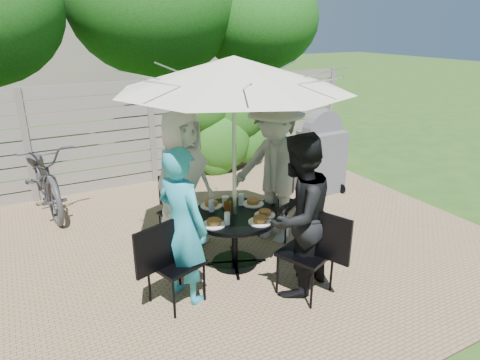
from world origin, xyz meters
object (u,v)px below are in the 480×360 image
chair_front (306,269)px  plate_left (214,223)px  glass_back (212,206)px  syrup_jug (228,208)px  chair_back (178,224)px  glass_left (227,219)px  plate_extra (265,214)px  person_left (182,226)px  glass_right (241,199)px  bbq_grill (321,156)px  chair_left (175,279)px  plate_back (211,204)px  umbrella (234,73)px  patio_table (235,230)px  chair_right (279,216)px  person_right (275,171)px  person_back (183,180)px  plate_front (260,220)px  bicycle (43,175)px  person_front (298,216)px  coffee_cup (225,202)px  plate_right (253,202)px

chair_front → plate_left: (-0.72, 0.74, 0.39)m
glass_back → syrup_jug: (0.13, -0.17, 0.01)m
chair_back → glass_left: chair_back is taller
plate_extra → glass_back: glass_back is taller
chair_back → glass_back: size_ratio=5.90×
chair_back → person_left: bearing=-33.2°
glass_left → glass_right: bearing=45.7°
bbq_grill → person_left: bearing=-152.9°
chair_left → plate_back: bearing=25.1°
chair_left → glass_left: chair_left is taller
umbrella → bbq_grill: size_ratio=2.33×
chair_front → plate_extra: size_ratio=4.17×
chair_left → glass_right: size_ratio=6.85×
patio_table → person_left: (-0.76, -0.33, 0.37)m
chair_right → glass_back: 1.19m
person_right → person_back: bearing=-135.0°
chair_back → syrup_jug: same height
chair_front → plate_left: size_ratio=3.85×
chair_right → glass_right: 0.84m
plate_front → plate_extra: size_ratio=1.08×
chair_back → bicycle: bicycle is taller
person_back → chair_left: size_ratio=1.87×
umbrella → glass_left: size_ratio=23.57×
person_back → plate_front: 1.21m
person_front → glass_back: 1.10m
glass_left → glass_right: (0.39, 0.40, 0.00)m
person_back → plate_front: person_back is taller
chair_right → umbrella: bearing=-7.4°
syrup_jug → chair_left: bearing=-153.2°
chair_left → bicycle: size_ratio=0.45×
chair_back → plate_front: chair_back is taller
patio_table → bicycle: (-1.81, 2.85, 0.09)m
plate_left → chair_back: bearing=93.1°
chair_left → glass_back: chair_left is taller
person_back → syrup_jug: bearing=-94.4°
plate_extra → syrup_jug: bearing=148.1°
patio_table → person_front: 0.93m
chair_front → plate_back: bearing=1.0°
chair_front → chair_right: bearing=-43.9°
syrup_jug → person_left: bearing=-152.6°
person_right → glass_right: (-0.56, -0.13, -0.23)m
person_front → coffee_cup: bearing=-95.4°
umbrella → bbq_grill: umbrella is taller
chair_back → person_left: 1.40m
glass_right → coffee_cup: 0.20m
plate_front → plate_right: (0.19, 0.47, 0.00)m
patio_table → umbrella: size_ratio=0.40×
person_back → syrup_jug: (0.26, -0.74, -0.15)m
patio_table → coffee_cup: coffee_cup is taller
patio_table → syrup_jug: (-0.08, 0.02, 0.28)m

